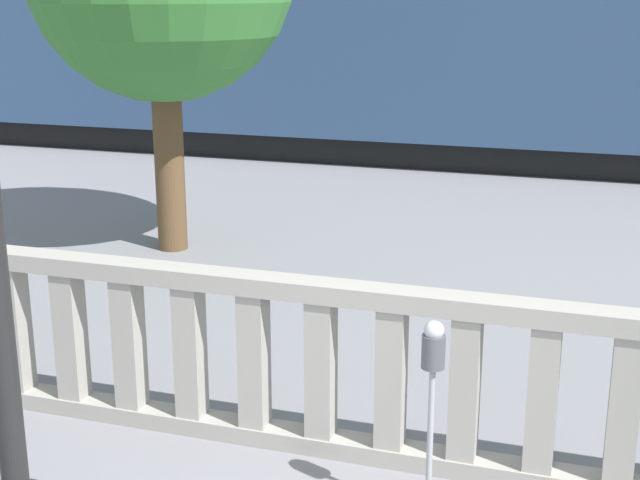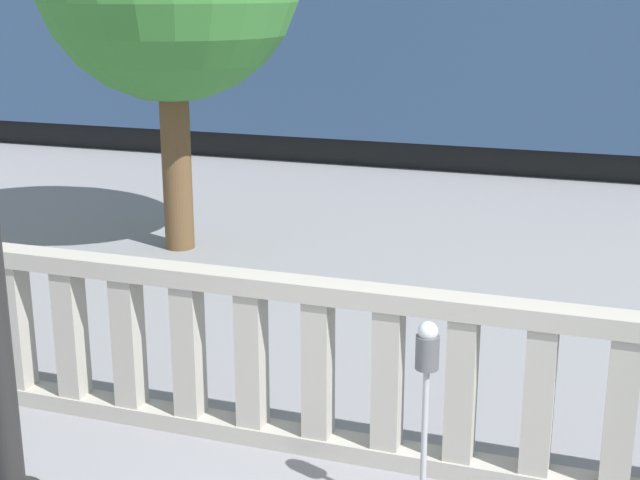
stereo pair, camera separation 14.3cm
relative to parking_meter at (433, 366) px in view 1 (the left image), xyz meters
name	(u,v)px [view 1 (the left image)]	position (x,y,z in m)	size (l,w,h in m)	color
balustrade	(427,382)	(-0.15, 0.66, -0.43)	(16.05, 0.24, 1.35)	#9E998E
parking_meter	(433,366)	(0.00, 0.00, 0.00)	(0.15, 0.15, 1.40)	#99999E
train_near	(284,54)	(-5.65, 12.76, 0.95)	(19.88, 2.87, 4.52)	black
train_far	(508,28)	(-2.90, 30.02, 0.83)	(25.39, 2.95, 4.28)	black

